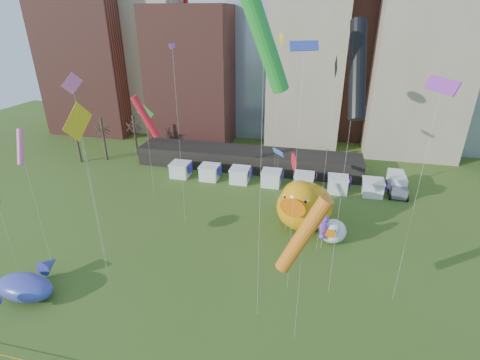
% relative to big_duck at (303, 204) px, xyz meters
% --- Properties ---
extents(skyline, '(101.00, 23.00, 68.00)m').
position_rel_big_duck_xyz_m(skyline, '(-4.33, 36.46, 18.16)').
color(skyline, brown).
rests_on(skyline, ground).
extents(pavilion, '(38.00, 6.00, 3.20)m').
position_rel_big_duck_xyz_m(pavilion, '(-10.57, 17.40, -1.68)').
color(pavilion, black).
rests_on(pavilion, ground).
extents(vendor_tents, '(33.24, 2.80, 2.40)m').
position_rel_big_duck_xyz_m(vendor_tents, '(-5.56, 11.40, -2.18)').
color(vendor_tents, white).
rests_on(vendor_tents, ground).
extents(bare_trees, '(8.44, 6.44, 8.50)m').
position_rel_big_duck_xyz_m(bare_trees, '(-36.74, 15.94, 0.73)').
color(bare_trees, '#382B21').
rests_on(bare_trees, ground).
extents(big_duck, '(8.52, 10.04, 7.15)m').
position_rel_big_duck_xyz_m(big_duck, '(0.00, 0.00, 0.00)').
color(big_duck, orange).
rests_on(big_duck, ground).
extents(small_duck, '(3.80, 4.54, 3.25)m').
position_rel_big_duck_xyz_m(small_duck, '(3.64, -2.27, -1.79)').
color(small_duck, white).
rests_on(small_duck, ground).
extents(seahorse_green, '(1.60, 1.81, 5.40)m').
position_rel_big_duck_xyz_m(seahorse_green, '(-1.89, -1.16, 0.57)').
color(seahorse_green, silver).
rests_on(seahorse_green, ground).
extents(seahorse_purple, '(1.14, 1.40, 4.43)m').
position_rel_big_duck_xyz_m(seahorse_purple, '(2.46, -4.01, -0.17)').
color(seahorse_purple, silver).
rests_on(seahorse_purple, ground).
extents(whale_inflatable, '(6.07, 7.61, 2.60)m').
position_rel_big_duck_xyz_m(whale_inflatable, '(-24.38, -17.90, -2.09)').
color(whale_inflatable, '#4B3899').
rests_on(whale_inflatable, ground).
extents(box_truck, '(2.59, 6.15, 2.60)m').
position_rel_big_duck_xyz_m(box_truck, '(13.03, 13.40, -1.95)').
color(box_truck, white).
rests_on(box_truck, ground).
extents(kite_0, '(0.77, 1.84, 10.44)m').
position_rel_big_duck_xyz_m(kite_0, '(-1.29, -1.88, 6.22)').
color(kite_0, silver).
rests_on(kite_0, ground).
extents(kite_1, '(1.16, 1.47, 19.94)m').
position_rel_big_duck_xyz_m(kite_1, '(-19.57, -12.36, 14.89)').
color(kite_1, silver).
rests_on(kite_1, ground).
extents(kite_2, '(0.24, 1.93, 20.99)m').
position_rel_big_duck_xyz_m(kite_2, '(1.97, -4.63, 15.89)').
color(kite_2, silver).
rests_on(kite_2, ground).
extents(kite_3, '(3.72, 3.66, 26.29)m').
position_rel_big_duck_xyz_m(kite_3, '(-2.82, -15.41, 19.56)').
color(kite_3, silver).
rests_on(kite_3, ground).
extents(kite_4, '(0.66, 1.51, 22.27)m').
position_rel_big_duck_xyz_m(kite_4, '(-4.78, 8.52, 18.10)').
color(kite_4, silver).
rests_on(kite_4, ground).
extents(kite_5, '(2.15, 1.45, 22.59)m').
position_rel_big_duck_xyz_m(kite_5, '(-0.57, -11.32, 18.64)').
color(kite_5, silver).
rests_on(kite_5, ground).
extents(kite_7, '(1.59, 3.33, 20.24)m').
position_rel_big_duck_xyz_m(kite_7, '(9.26, -10.66, 16.33)').
color(kite_7, silver).
rests_on(kite_7, ground).
extents(kite_8, '(3.58, 1.98, 14.79)m').
position_rel_big_duck_xyz_m(kite_8, '(-21.77, 3.85, 8.58)').
color(kite_8, silver).
rests_on(kite_8, ground).
extents(kite_9, '(1.02, 1.86, 15.41)m').
position_rel_big_duck_xyz_m(kite_9, '(-23.98, -14.87, 10.58)').
color(kite_9, silver).
rests_on(kite_9, ground).
extents(kite_10, '(1.87, 4.27, 24.16)m').
position_rel_big_duck_xyz_m(kite_10, '(3.35, -11.09, 17.36)').
color(kite_10, silver).
rests_on(kite_10, ground).
extents(kite_11, '(2.43, 0.37, 12.94)m').
position_rel_big_duck_xyz_m(kite_11, '(-23.03, 6.25, 8.25)').
color(kite_11, silver).
rests_on(kite_11, ground).
extents(kite_12, '(0.64, 3.25, 17.82)m').
position_rel_big_duck_xyz_m(kite_12, '(-18.54, -13.90, 12.69)').
color(kite_12, silver).
rests_on(kite_12, ground).
extents(kite_13, '(1.76, 1.95, 8.51)m').
position_rel_big_duck_xyz_m(kite_13, '(-3.85, 4.27, 4.83)').
color(kite_13, silver).
rests_on(kite_13, ground).
extents(kite_14, '(3.86, 1.57, 13.26)m').
position_rel_big_duck_xyz_m(kite_14, '(0.66, -17.26, 6.78)').
color(kite_14, silver).
rests_on(kite_14, ground).
extents(kite_15, '(0.47, 1.67, 21.61)m').
position_rel_big_duck_xyz_m(kite_15, '(-14.55, -2.38, 17.52)').
color(kite_15, silver).
rests_on(kite_15, ground).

